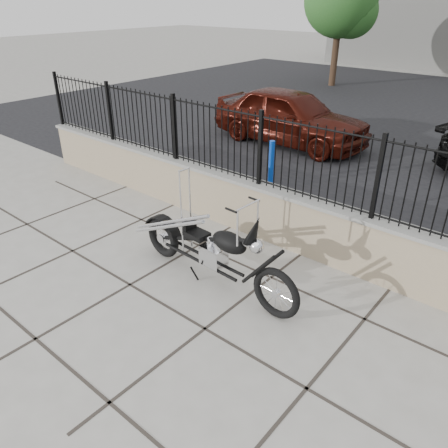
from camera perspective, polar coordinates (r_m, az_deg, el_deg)
name	(u,v)px	position (r m, az deg, el deg)	size (l,w,h in m)	color
ground_plane	(205,329)	(5.78, -2.52, -13.52)	(90.00, 90.00, 0.00)	#99968E
retaining_wall	(307,226)	(7.22, 10.85, -0.27)	(14.00, 0.36, 0.96)	gray
iron_fence	(314,163)	(6.79, 11.65, 7.81)	(14.00, 0.08, 1.20)	black
chopper_motorcycle	(210,232)	(6.17, -1.79, -1.00)	(2.82, 0.50, 1.69)	black
car_red	(290,116)	(12.82, 8.64, 13.76)	(1.83, 4.54, 1.55)	#3D0F08
bollard_a	(271,163)	(9.84, 6.19, 7.95)	(0.12, 0.12, 1.00)	#0D2ECD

